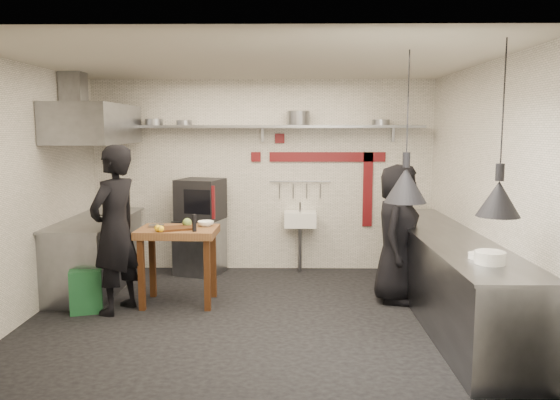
{
  "coord_description": "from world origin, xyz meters",
  "views": [
    {
      "loc": [
        0.37,
        -5.93,
        2.09
      ],
      "look_at": [
        0.28,
        0.3,
        1.27
      ],
      "focal_mm": 35.0,
      "sensor_mm": 36.0,
      "label": 1
    }
  ],
  "objects_px": {
    "oven_stand": "(200,246)",
    "prep_table": "(179,266)",
    "green_bin": "(86,290)",
    "chef_right": "(397,233)",
    "combi_oven": "(201,199)",
    "chef_left": "(115,230)"
  },
  "relations": [
    {
      "from": "prep_table",
      "to": "combi_oven",
      "type": "bearing_deg",
      "value": 88.91
    },
    {
      "from": "oven_stand",
      "to": "prep_table",
      "type": "xyz_separation_m",
      "value": [
        -0.04,
        -1.37,
        0.06
      ]
    },
    {
      "from": "chef_right",
      "to": "combi_oven",
      "type": "bearing_deg",
      "value": 86.51
    },
    {
      "from": "combi_oven",
      "to": "prep_table",
      "type": "relative_size",
      "value": 0.64
    },
    {
      "from": "combi_oven",
      "to": "chef_right",
      "type": "bearing_deg",
      "value": -8.48
    },
    {
      "from": "green_bin",
      "to": "prep_table",
      "type": "bearing_deg",
      "value": 15.93
    },
    {
      "from": "chef_left",
      "to": "chef_right",
      "type": "bearing_deg",
      "value": 120.64
    },
    {
      "from": "chef_left",
      "to": "combi_oven",
      "type": "bearing_deg",
      "value": 179.71
    },
    {
      "from": "green_bin",
      "to": "chef_left",
      "type": "xyz_separation_m",
      "value": [
        0.37,
        -0.02,
        0.71
      ]
    },
    {
      "from": "combi_oven",
      "to": "green_bin",
      "type": "relative_size",
      "value": 1.18
    },
    {
      "from": "combi_oven",
      "to": "oven_stand",
      "type": "bearing_deg",
      "value": 153.88
    },
    {
      "from": "combi_oven",
      "to": "chef_left",
      "type": "xyz_separation_m",
      "value": [
        -0.71,
        -1.66,
        -0.13
      ]
    },
    {
      "from": "green_bin",
      "to": "chef_right",
      "type": "relative_size",
      "value": 0.3
    },
    {
      "from": "oven_stand",
      "to": "green_bin",
      "type": "distance_m",
      "value": 1.97
    },
    {
      "from": "oven_stand",
      "to": "green_bin",
      "type": "height_order",
      "value": "oven_stand"
    },
    {
      "from": "combi_oven",
      "to": "prep_table",
      "type": "bearing_deg",
      "value": -75.75
    },
    {
      "from": "combi_oven",
      "to": "chef_right",
      "type": "relative_size",
      "value": 0.35
    },
    {
      "from": "chef_left",
      "to": "chef_right",
      "type": "height_order",
      "value": "chef_left"
    },
    {
      "from": "green_bin",
      "to": "chef_right",
      "type": "distance_m",
      "value": 3.72
    },
    {
      "from": "green_bin",
      "to": "chef_left",
      "type": "distance_m",
      "value": 0.8
    },
    {
      "from": "oven_stand",
      "to": "chef_left",
      "type": "relative_size",
      "value": 0.42
    },
    {
      "from": "prep_table",
      "to": "chef_left",
      "type": "distance_m",
      "value": 0.88
    }
  ]
}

